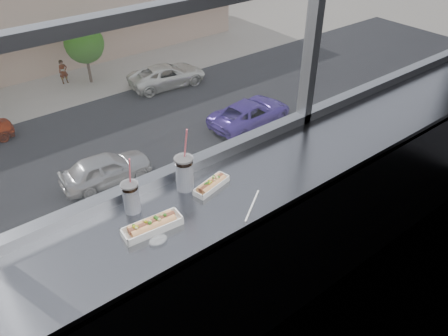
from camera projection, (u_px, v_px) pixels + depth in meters
wall_back_lower at (183, 245)px, 2.74m from camera, size 6.00×0.00×6.00m
counter at (206, 204)px, 2.27m from camera, size 6.00×0.55×0.06m
counter_fascia at (236, 300)px, 2.40m from camera, size 6.00×0.04×1.04m
hotdog_tray_left at (152, 225)px, 2.05m from camera, size 0.29×0.12×0.07m
hotdog_tray_right at (212, 184)px, 2.32m from camera, size 0.24×0.12×0.06m
soda_cup_left at (131, 196)px, 2.13m from camera, size 0.09×0.09×0.32m
soda_cup_right at (184, 172)px, 2.27m from camera, size 0.10×0.10×0.37m
loose_straw at (252, 206)px, 2.20m from camera, size 0.21×0.15×0.01m
wrapper at (158, 240)px, 2.00m from camera, size 0.09×0.07×0.02m
car_near_e at (251, 109)px, 26.52m from camera, size 3.10×6.37×2.05m
car_near_d at (105, 164)px, 21.73m from camera, size 2.98×6.39×2.08m
car_far_c at (167, 72)px, 31.17m from camera, size 3.20×6.43×2.07m
pedestrian_d at (63, 69)px, 31.53m from camera, size 0.94×0.70×2.11m
tree_right at (84, 44)px, 30.59m from camera, size 2.77×2.77×4.33m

